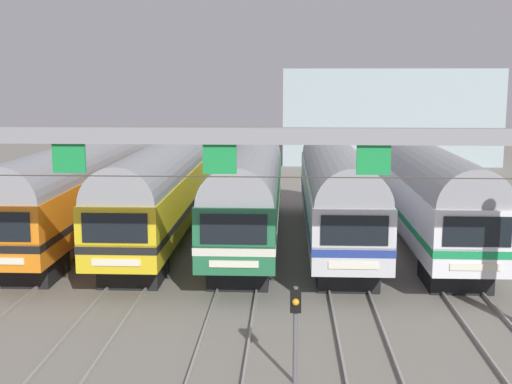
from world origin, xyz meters
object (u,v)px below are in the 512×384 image
commuter_train_orange (78,186)px  yard_signal_mast (295,316)px  commuter_train_white (424,188)px  catenary_gantry (220,173)px  commuter_train_silver (336,188)px  commuter_train_yellow (163,187)px  commuter_train_green (249,187)px

commuter_train_orange → yard_signal_mast: bearing=-55.7°
commuter_train_white → catenary_gantry: 15.99m
commuter_train_silver → commuter_train_white: (4.09, 0.00, 0.00)m
commuter_train_yellow → commuter_train_green: (4.09, 0.00, 0.00)m
catenary_gantry → commuter_train_green: bearing=90.0°
commuter_train_green → catenary_gantry: bearing=-90.0°
commuter_train_orange → commuter_train_yellow: bearing=0.0°
commuter_train_green → yard_signal_mast: 15.18m
commuter_train_orange → commuter_train_silver: 12.26m
commuter_train_silver → commuter_train_white: size_ratio=1.00×
catenary_gantry → commuter_train_silver: bearing=73.2°
commuter_train_orange → commuter_train_white: commuter_train_white is taller
commuter_train_yellow → commuter_train_green: bearing=0.1°
commuter_train_yellow → catenary_gantry: bearing=-73.1°
commuter_train_orange → commuter_train_yellow: (4.09, 0.00, 0.00)m
commuter_train_yellow → commuter_train_white: bearing=0.0°
commuter_train_orange → commuter_train_white: bearing=0.0°
commuter_train_yellow → catenary_gantry: catenary_gantry is taller
commuter_train_green → commuter_train_silver: size_ratio=1.00×
commuter_train_orange → commuter_train_green: 8.17m
commuter_train_orange → commuter_train_green: bearing=0.0°
commuter_train_green → yard_signal_mast: bearing=-82.2°
commuter_train_silver → catenary_gantry: catenary_gantry is taller
commuter_train_yellow → commuter_train_green: commuter_train_green is taller
commuter_train_orange → catenary_gantry: size_ratio=0.84×
yard_signal_mast → catenary_gantry: bearing=143.5°
commuter_train_white → catenary_gantry: (-8.17, -13.50, 2.56)m
commuter_train_orange → commuter_train_white: 16.35m
commuter_train_green → commuter_train_white: same height
commuter_train_white → commuter_train_silver: bearing=180.0°
commuter_train_green → commuter_train_white: bearing=0.0°
commuter_train_white → catenary_gantry: catenary_gantry is taller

